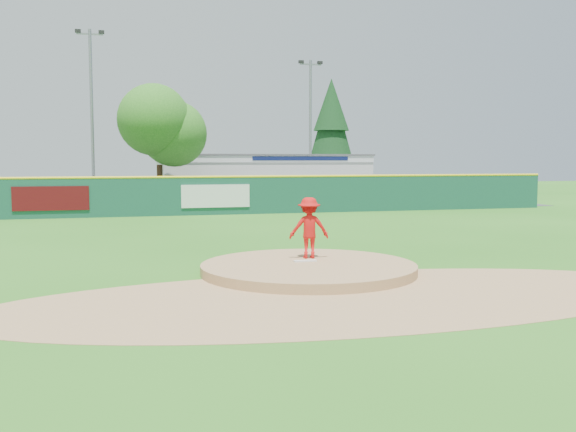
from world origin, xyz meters
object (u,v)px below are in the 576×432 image
object	(u,v)px
pool_building_grp	(261,176)
deciduous_tree	(159,133)
pitcher	(309,228)
light_pole_left	(92,109)
van	(199,195)
conifer_tree	(331,128)
light_pole_right	(310,123)

from	to	relation	value
pool_building_grp	deciduous_tree	distance (m)	11.01
deciduous_tree	pitcher	bearing A→B (deg)	-84.59
pitcher	pool_building_grp	xyz separation A→B (m)	(5.72, 31.11, 0.59)
pool_building_grp	light_pole_left	bearing A→B (deg)	-157.40
van	pool_building_grp	bearing A→B (deg)	-22.64
pitcher	van	size ratio (longest dim) A/B	0.30
conifer_tree	light_pole_right	world-z (taller)	light_pole_right
pitcher	light_pole_left	size ratio (longest dim) A/B	0.15
conifer_tree	pool_building_grp	bearing A→B (deg)	-150.22
light_pole_left	deciduous_tree	bearing A→B (deg)	-26.57
deciduous_tree	light_pole_right	xyz separation A→B (m)	(11.00, 4.00, 0.99)
light_pole_left	light_pole_right	size ratio (longest dim) A/B	1.10
van	conifer_tree	bearing A→B (deg)	-33.99
pitcher	light_pole_right	world-z (taller)	light_pole_right
light_pole_left	pool_building_grp	bearing A→B (deg)	22.60
deciduous_tree	light_pole_left	bearing A→B (deg)	153.43
deciduous_tree	light_pole_right	bearing A→B (deg)	19.98
van	pool_building_grp	world-z (taller)	pool_building_grp
pool_building_grp	deciduous_tree	bearing A→B (deg)	-138.84
pitcher	deciduous_tree	xyz separation A→B (m)	(-2.28, 24.12, 3.48)
van	pitcher	bearing A→B (deg)	-168.07
conifer_tree	light_pole_left	size ratio (longest dim) A/B	0.86
pitcher	deciduous_tree	bearing A→B (deg)	-76.16
deciduous_tree	pool_building_grp	bearing A→B (deg)	41.16
deciduous_tree	light_pole_right	size ratio (longest dim) A/B	0.74
conifer_tree	van	bearing A→B (deg)	-135.74
pitcher	van	world-z (taller)	pitcher
pitcher	conifer_tree	distance (m)	37.62
deciduous_tree	light_pole_left	world-z (taller)	light_pole_left
van	deciduous_tree	distance (m)	4.61
van	light_pole_right	xyz separation A→B (m)	(8.79, 5.46, 4.76)
pitcher	conifer_tree	xyz separation A→B (m)	(12.72, 35.12, 4.47)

